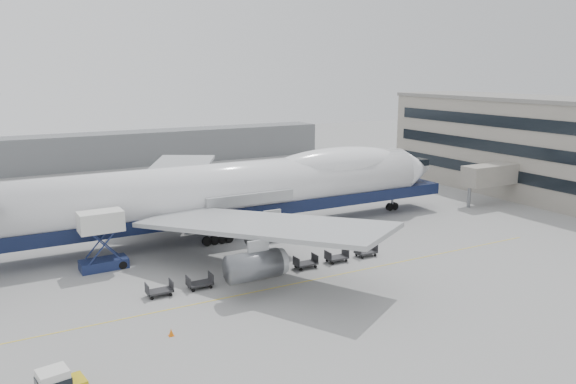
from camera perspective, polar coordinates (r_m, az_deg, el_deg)
ground at (r=59.20m, az=-1.14°, el=-7.21°), size 260.00×260.00×0.00m
apron_line at (r=54.29m, az=1.84°, el=-9.06°), size 60.00×0.15×0.01m
hangar at (r=121.61m, az=-21.06°, el=3.79°), size 110.00×8.00×7.00m
airliner at (r=68.40m, az=-5.34°, el=0.31°), size 67.00×55.30×19.98m
catering_truck at (r=59.45m, az=-18.39°, el=-4.30°), size 4.71×3.34×6.02m
traffic_cone at (r=44.77m, az=-11.79°, el=-13.78°), size 0.41×0.41×0.60m
dolly_0 at (r=52.08m, az=-12.93°, el=-9.71°), size 2.30×1.35×1.30m
dolly_1 at (r=53.12m, az=-8.96°, el=-9.09°), size 2.30×1.35×1.30m
dolly_2 at (r=54.41m, az=-5.17°, el=-8.46°), size 2.30×1.35×1.30m
dolly_3 at (r=55.92m, az=-1.58°, el=-7.83°), size 2.30×1.35×1.30m
dolly_4 at (r=57.64m, az=1.80°, el=-7.20°), size 2.30×1.35×1.30m
dolly_5 at (r=59.55m, az=4.96°, el=-6.60°), size 2.30×1.35×1.30m
dolly_6 at (r=61.64m, az=7.91°, el=-6.01°), size 2.30×1.35×1.30m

